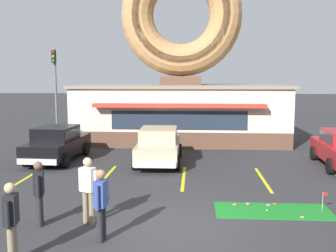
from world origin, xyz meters
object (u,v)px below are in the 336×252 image
object	(u,v)px
car_black	(57,142)
traffic_light_pole	(55,79)
pedestrian_leather_jacket_man	(39,190)
golf_ball	(267,210)
putting_flag_pin	(324,197)
trash_bin	(83,138)
pedestrian_clipboard_woman	(101,202)
pedestrian_blue_sweater_man	(11,219)
pedestrian_hooded_kid	(88,187)
car_champagne	(159,144)

from	to	relation	value
car_black	traffic_light_pole	distance (m)	11.31
pedestrian_leather_jacket_man	car_black	bearing A→B (deg)	106.30
golf_ball	pedestrian_leather_jacket_man	bearing A→B (deg)	-166.76
putting_flag_pin	trash_bin	bearing A→B (deg)	135.08
putting_flag_pin	golf_ball	bearing A→B (deg)	-176.26
trash_bin	pedestrian_clipboard_woman	bearing A→B (deg)	-72.02
pedestrian_blue_sweater_man	pedestrian_clipboard_woman	bearing A→B (deg)	37.04
putting_flag_pin	pedestrian_hooded_kid	size ratio (longest dim) A/B	0.31
traffic_light_pole	trash_bin	bearing A→B (deg)	-60.26
putting_flag_pin	car_black	size ratio (longest dim) A/B	0.12
golf_ball	pedestrian_leather_jacket_man	world-z (taller)	pedestrian_leather_jacket_man
pedestrian_hooded_kid	trash_bin	bearing A→B (deg)	106.80
putting_flag_pin	trash_bin	world-z (taller)	trash_bin
pedestrian_hooded_kid	pedestrian_clipboard_woman	bearing A→B (deg)	-61.05
car_champagne	trash_bin	size ratio (longest dim) A/B	4.70
pedestrian_blue_sweater_man	pedestrian_hooded_kid	distance (m)	2.49
car_black	pedestrian_blue_sweater_man	world-z (taller)	pedestrian_blue_sweater_man
car_black	pedestrian_clipboard_woman	bearing A→B (deg)	-64.61
pedestrian_hooded_kid	car_champagne	bearing A→B (deg)	80.74
trash_bin	pedestrian_leather_jacket_man	bearing A→B (deg)	-79.36
car_champagne	pedestrian_clipboard_woman	world-z (taller)	pedestrian_clipboard_woman
trash_bin	traffic_light_pole	bearing A→B (deg)	119.74
golf_ball	putting_flag_pin	world-z (taller)	putting_flag_pin
pedestrian_hooded_kid	pedestrian_clipboard_woman	size ratio (longest dim) A/B	1.03
car_champagne	pedestrian_blue_sweater_man	xyz separation A→B (m)	(-2.18, -9.61, 0.08)
trash_bin	traffic_light_pole	distance (m)	8.42
pedestrian_leather_jacket_man	putting_flag_pin	bearing A→B (deg)	11.29
pedestrian_blue_sweater_man	traffic_light_pole	world-z (taller)	traffic_light_pole
car_black	pedestrian_hooded_kid	world-z (taller)	pedestrian_hooded_kid
putting_flag_pin	pedestrian_blue_sweater_man	distance (m)	8.29
pedestrian_blue_sweater_man	car_champagne	bearing A→B (deg)	77.25
putting_flag_pin	pedestrian_blue_sweater_man	size ratio (longest dim) A/B	0.32
putting_flag_pin	pedestrian_leather_jacket_man	world-z (taller)	pedestrian_leather_jacket_man
pedestrian_clipboard_woman	car_champagne	bearing A→B (deg)	85.99
pedestrian_hooded_kid	pedestrian_leather_jacket_man	world-z (taller)	pedestrian_hooded_kid
car_champagne	traffic_light_pole	bearing A→B (deg)	128.60
pedestrian_hooded_kid	traffic_light_pole	size ratio (longest dim) A/B	0.30
golf_ball	car_champagne	world-z (taller)	car_champagne
traffic_light_pole	pedestrian_hooded_kid	bearing A→B (deg)	-68.01
golf_ball	pedestrian_hooded_kid	world-z (taller)	pedestrian_hooded_kid
car_black	pedestrian_leather_jacket_man	bearing A→B (deg)	-73.70
car_black	pedestrian_clipboard_woman	size ratio (longest dim) A/B	2.69
putting_flag_pin	trash_bin	size ratio (longest dim) A/B	0.56
golf_ball	putting_flag_pin	size ratio (longest dim) A/B	0.08
car_champagne	pedestrian_clipboard_woman	size ratio (longest dim) A/B	2.66
pedestrian_clipboard_woman	pedestrian_blue_sweater_man	bearing A→B (deg)	-142.96
trash_bin	traffic_light_pole	xyz separation A→B (m)	(-3.86, 6.76, 3.21)
trash_bin	car_black	bearing A→B (deg)	-92.46
car_black	pedestrian_hooded_kid	xyz separation A→B (m)	(3.50, -7.56, 0.12)
car_black	pedestrian_leather_jacket_man	world-z (taller)	pedestrian_leather_jacket_man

